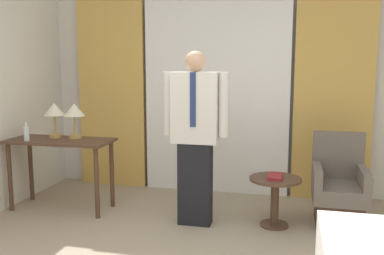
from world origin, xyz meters
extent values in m
cube|color=silver|center=(0.00, 2.70, 1.35)|extent=(10.00, 0.06, 2.70)
cube|color=white|center=(0.00, 2.57, 1.29)|extent=(1.82, 0.06, 2.58)
cube|color=gold|center=(-1.41, 2.57, 1.29)|extent=(0.91, 0.06, 2.58)
cube|color=gold|center=(1.41, 2.57, 1.29)|extent=(0.91, 0.06, 2.58)
cube|color=#4C3323|center=(-1.57, 1.51, 0.78)|extent=(1.17, 0.51, 0.03)
cylinder|color=#4C3323|center=(-2.10, 1.32, 0.38)|extent=(0.05, 0.05, 0.77)
cylinder|color=#4C3323|center=(-1.05, 1.32, 0.38)|extent=(0.05, 0.05, 0.77)
cylinder|color=#4C3323|center=(-2.10, 1.71, 0.38)|extent=(0.05, 0.05, 0.77)
cylinder|color=#4C3323|center=(-1.05, 1.71, 0.38)|extent=(0.05, 0.05, 0.77)
cylinder|color=tan|center=(-1.70, 1.63, 0.82)|extent=(0.14, 0.14, 0.04)
cylinder|color=tan|center=(-1.70, 1.63, 0.95)|extent=(0.02, 0.02, 0.22)
cone|color=beige|center=(-1.70, 1.63, 1.12)|extent=(0.24, 0.24, 0.14)
cylinder|color=tan|center=(-1.45, 1.63, 0.82)|extent=(0.14, 0.14, 0.04)
cylinder|color=tan|center=(-1.45, 1.63, 0.95)|extent=(0.02, 0.02, 0.22)
cone|color=beige|center=(-1.45, 1.63, 1.12)|extent=(0.24, 0.24, 0.14)
cylinder|color=silver|center=(-1.88, 1.35, 0.88)|extent=(0.06, 0.06, 0.16)
cylinder|color=silver|center=(-1.88, 1.35, 0.98)|extent=(0.02, 0.02, 0.05)
cube|color=black|center=(0.00, 1.41, 0.42)|extent=(0.33, 0.18, 0.85)
cube|color=silver|center=(0.00, 1.41, 1.20)|extent=(0.46, 0.21, 0.71)
cube|color=navy|center=(0.00, 1.30, 1.29)|extent=(0.06, 0.01, 0.53)
cylinder|color=silver|center=(-0.28, 1.41, 1.24)|extent=(0.10, 0.10, 0.64)
cylinder|color=silver|center=(0.29, 1.41, 1.24)|extent=(0.10, 0.10, 0.64)
sphere|color=tan|center=(0.00, 1.41, 1.66)|extent=(0.21, 0.21, 0.21)
cube|color=#4C3323|center=(1.43, 1.73, 0.13)|extent=(0.45, 0.52, 0.26)
cube|color=#665B51|center=(1.43, 1.73, 0.34)|extent=(0.53, 0.61, 0.16)
cube|color=#665B51|center=(1.43, 2.00, 0.67)|extent=(0.53, 0.10, 0.50)
cube|color=#665B51|center=(1.21, 1.73, 0.51)|extent=(0.08, 0.61, 0.18)
cube|color=#665B51|center=(1.66, 1.73, 0.51)|extent=(0.08, 0.61, 0.18)
cylinder|color=#4C3323|center=(0.80, 1.52, 0.01)|extent=(0.29, 0.29, 0.02)
cylinder|color=#4C3323|center=(0.80, 1.52, 0.24)|extent=(0.08, 0.08, 0.48)
cylinder|color=#4C3323|center=(0.80, 1.52, 0.49)|extent=(0.52, 0.52, 0.03)
cube|color=maroon|center=(0.80, 1.51, 0.52)|extent=(0.14, 0.25, 0.03)
camera|label=1|loc=(0.93, -2.72, 1.64)|focal=40.00mm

